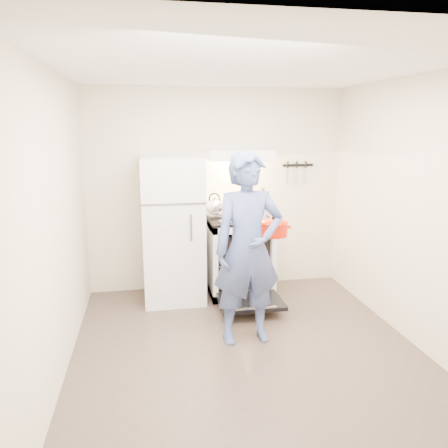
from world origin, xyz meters
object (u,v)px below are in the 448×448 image
at_px(stove_body, 240,257).
at_px(dutch_oven, 273,229).
at_px(refrigerator, 173,230).
at_px(tea_kettle, 214,206).
at_px(person, 248,249).

relative_size(stove_body, dutch_oven, 2.53).
distance_m(refrigerator, tea_kettle, 0.58).
bearing_deg(person, stove_body, 77.33).
height_order(stove_body, dutch_oven, dutch_oven).
bearing_deg(refrigerator, person, -61.69).
height_order(refrigerator, person, person).
distance_m(refrigerator, dutch_oven, 1.27).
relative_size(refrigerator, person, 0.93).
xyz_separation_m(stove_body, dutch_oven, (0.18, -0.82, 0.54)).
distance_m(person, dutch_oven, 0.53).
bearing_deg(refrigerator, stove_body, 1.77).
bearing_deg(dutch_oven, refrigerator, 141.26).
bearing_deg(dutch_oven, stove_body, 102.12).
bearing_deg(tea_kettle, refrigerator, -169.30).
bearing_deg(dutch_oven, tea_kettle, 118.19).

